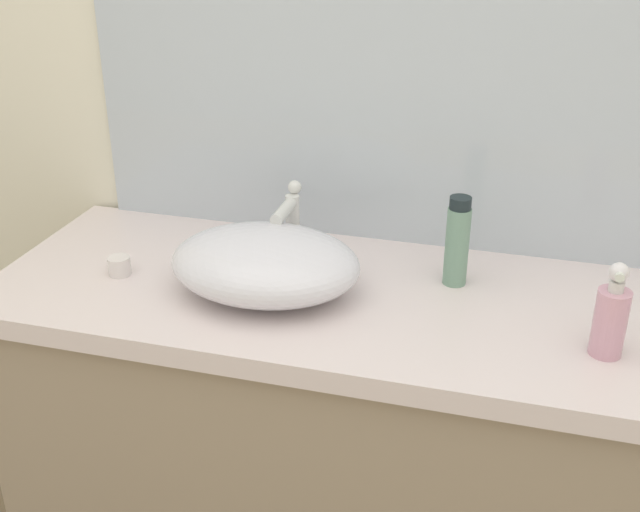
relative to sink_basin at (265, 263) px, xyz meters
The scene contains 7 objects.
bathroom_wall_rear 0.56m from the sink_basin, 55.97° to the left, with size 6.00×0.06×2.60m, color silver.
vanity_counter 0.53m from the sink_basin, 10.29° to the left, with size 1.48×0.53×0.87m.
sink_basin is the anchor object (origin of this frame).
faucet 0.16m from the sink_basin, 90.00° to the left, with size 0.03×0.14×0.16m.
soap_dispenser 0.61m from the sink_basin, ahead, with size 0.05×0.05×0.17m.
perfume_bottle 0.36m from the sink_basin, 21.38° to the left, with size 0.05×0.05×0.18m.
candle_jar 0.30m from the sink_basin, behind, with size 0.04×0.04×0.04m, color silver.
Camera 1 is at (0.22, -0.85, 1.57)m, focal length 44.23 mm.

